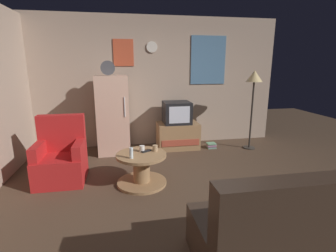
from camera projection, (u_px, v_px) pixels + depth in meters
ground_plane at (183, 197)px, 3.36m from camera, size 12.00×12.00×0.00m
wall_with_art at (157, 82)px, 5.39m from camera, size 5.20×0.12×2.66m
fridge at (113, 115)px, 4.92m from camera, size 0.60×0.62×1.77m
tv_stand at (178, 136)px, 5.28m from camera, size 0.84×0.53×0.53m
crt_tv at (177, 113)px, 5.16m from camera, size 0.54×0.51×0.44m
standing_lamp at (254, 82)px, 5.01m from camera, size 0.32×0.32×1.59m
coffee_table at (142, 169)px, 3.68m from camera, size 0.72×0.72×0.46m
wine_glass at (131, 153)px, 3.44m from camera, size 0.05×0.05×0.15m
mug_ceramic_white at (142, 149)px, 3.71m from camera, size 0.08×0.08×0.09m
mug_ceramic_tan at (155, 148)px, 3.73m from camera, size 0.08×0.08×0.09m
remote_control at (146, 151)px, 3.71m from camera, size 0.15×0.11×0.02m
armchair at (61, 158)px, 3.80m from camera, size 0.68×0.68×0.96m
couch at (297, 231)px, 2.17m from camera, size 1.70×0.80×0.92m
book_stack at (211, 145)px, 5.32m from camera, size 0.20×0.18×0.11m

